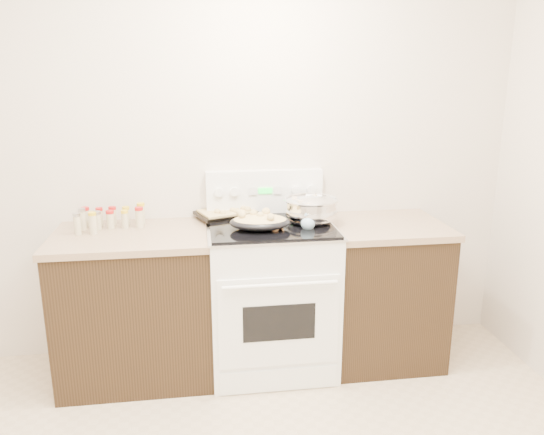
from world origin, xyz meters
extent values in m
cube|color=beige|center=(0.00, 1.77, 1.35)|extent=(4.00, 0.05, 2.70)
cube|color=black|center=(-0.48, 1.43, 0.44)|extent=(0.90, 0.64, 0.88)
cube|color=brown|center=(-0.48, 1.43, 0.90)|extent=(0.93, 0.67, 0.04)
cube|color=black|center=(1.08, 1.43, 0.44)|extent=(0.70, 0.64, 0.88)
cube|color=brown|center=(1.08, 1.43, 0.90)|extent=(0.73, 0.67, 0.04)
cube|color=white|center=(0.35, 1.42, 0.46)|extent=(0.76, 0.66, 0.92)
cube|color=white|center=(0.35, 1.08, 0.45)|extent=(0.70, 0.01, 0.55)
cube|color=black|center=(0.35, 1.08, 0.46)|extent=(0.42, 0.01, 0.22)
cylinder|color=white|center=(0.35, 1.04, 0.70)|extent=(0.65, 0.02, 0.02)
cube|color=white|center=(0.35, 1.09, 0.08)|extent=(0.70, 0.01, 0.14)
cube|color=silver|center=(0.35, 1.42, 0.93)|extent=(0.78, 0.68, 0.01)
cube|color=black|center=(0.35, 1.42, 0.94)|extent=(0.74, 0.64, 0.01)
cube|color=white|center=(0.35, 1.72, 1.08)|extent=(0.76, 0.07, 0.28)
cylinder|color=white|center=(0.05, 1.67, 1.10)|extent=(0.06, 0.02, 0.06)
cylinder|color=white|center=(0.15, 1.67, 1.10)|extent=(0.06, 0.02, 0.06)
cylinder|color=white|center=(0.55, 1.67, 1.10)|extent=(0.06, 0.02, 0.06)
cylinder|color=white|center=(0.65, 1.67, 1.10)|extent=(0.06, 0.02, 0.06)
cube|color=#19E533|center=(0.35, 1.67, 1.10)|extent=(0.09, 0.00, 0.04)
cube|color=silver|center=(0.27, 1.67, 1.10)|extent=(0.05, 0.00, 0.05)
cube|color=silver|center=(0.43, 1.67, 1.10)|extent=(0.05, 0.00, 0.05)
ellipsoid|color=silver|center=(0.60, 1.43, 1.01)|extent=(0.41, 0.41, 0.20)
cylinder|color=silver|center=(0.60, 1.43, 0.95)|extent=(0.18, 0.18, 0.01)
torus|color=silver|center=(0.60, 1.43, 1.09)|extent=(0.33, 0.33, 0.02)
cylinder|color=silver|center=(0.60, 1.43, 1.03)|extent=(0.31, 0.31, 0.11)
cylinder|color=brown|center=(0.60, 1.43, 1.08)|extent=(0.29, 0.29, 0.00)
cube|color=beige|center=(0.62, 1.51, 1.08)|extent=(0.02, 0.02, 0.02)
cube|color=beige|center=(0.53, 1.42, 1.08)|extent=(0.03, 0.03, 0.02)
cube|color=beige|center=(0.64, 1.53, 1.08)|extent=(0.02, 0.02, 0.02)
cube|color=beige|center=(0.51, 1.49, 1.08)|extent=(0.03, 0.03, 0.02)
cube|color=beige|center=(0.53, 1.39, 1.08)|extent=(0.03, 0.03, 0.03)
cube|color=beige|center=(0.52, 1.43, 1.08)|extent=(0.03, 0.03, 0.02)
cube|color=beige|center=(0.50, 1.47, 1.08)|extent=(0.03, 0.03, 0.02)
cube|color=beige|center=(0.65, 1.54, 1.08)|extent=(0.03, 0.03, 0.02)
cube|color=beige|center=(0.59, 1.48, 1.08)|extent=(0.03, 0.03, 0.02)
cube|color=beige|center=(0.56, 1.32, 1.08)|extent=(0.03, 0.03, 0.02)
cube|color=beige|center=(0.59, 1.44, 1.08)|extent=(0.03, 0.03, 0.02)
ellipsoid|color=black|center=(0.27, 1.33, 0.98)|extent=(0.38, 0.28, 0.08)
ellipsoid|color=#D6B672|center=(0.27, 1.33, 1.00)|extent=(0.34, 0.25, 0.06)
sphere|color=#D6B672|center=(0.17, 1.33, 1.03)|extent=(0.04, 0.04, 0.04)
sphere|color=#D6B672|center=(0.16, 1.38, 1.03)|extent=(0.05, 0.05, 0.05)
sphere|color=#D6B672|center=(0.24, 1.37, 1.03)|extent=(0.04, 0.04, 0.04)
sphere|color=#D6B672|center=(0.18, 1.38, 1.03)|extent=(0.04, 0.04, 0.04)
sphere|color=#D6B672|center=(0.33, 1.26, 1.03)|extent=(0.05, 0.05, 0.05)
sphere|color=#D6B672|center=(0.27, 1.33, 1.03)|extent=(0.04, 0.04, 0.04)
sphere|color=#D6B672|center=(0.32, 1.40, 1.03)|extent=(0.05, 0.05, 0.05)
sphere|color=#D6B672|center=(0.33, 1.25, 1.03)|extent=(0.04, 0.04, 0.04)
cube|color=black|center=(0.10, 1.68, 0.95)|extent=(0.44, 0.37, 0.02)
cube|color=#D6B672|center=(0.10, 1.68, 0.97)|extent=(0.39, 0.33, 0.02)
sphere|color=#D6B672|center=(0.14, 1.65, 0.98)|extent=(0.04, 0.04, 0.04)
sphere|color=#D6B672|center=(0.13, 1.66, 0.98)|extent=(0.04, 0.04, 0.04)
sphere|color=#D6B672|center=(0.03, 1.63, 0.98)|extent=(0.04, 0.04, 0.04)
sphere|color=#D6B672|center=(0.21, 1.68, 0.98)|extent=(0.04, 0.04, 0.04)
sphere|color=#D6B672|center=(0.18, 1.59, 0.98)|extent=(0.03, 0.03, 0.03)
sphere|color=#D6B672|center=(0.07, 1.60, 0.98)|extent=(0.04, 0.04, 0.04)
sphere|color=#D6B672|center=(0.16, 1.60, 0.98)|extent=(0.04, 0.04, 0.04)
sphere|color=#D6B672|center=(0.11, 1.75, 0.98)|extent=(0.04, 0.04, 0.04)
sphere|color=#D6B672|center=(0.17, 1.66, 0.98)|extent=(0.03, 0.03, 0.03)
sphere|color=#D6B672|center=(0.23, 1.65, 0.98)|extent=(0.05, 0.05, 0.05)
cylinder|color=tan|center=(0.38, 1.39, 0.95)|extent=(0.06, 0.25, 0.01)
sphere|color=tan|center=(0.36, 1.28, 0.96)|extent=(0.04, 0.04, 0.04)
sphere|color=#8DB7D2|center=(0.55, 1.30, 0.98)|extent=(0.09, 0.09, 0.09)
cylinder|color=#8DB7D2|center=(0.64, 1.37, 1.00)|extent=(0.22, 0.20, 0.07)
cylinder|color=#BFB28C|center=(-0.77, 1.62, 0.97)|extent=(0.05, 0.05, 0.10)
cylinder|color=#B21414|center=(-0.77, 1.62, 1.03)|extent=(0.05, 0.05, 0.02)
cylinder|color=#BFB28C|center=(-0.69, 1.63, 0.97)|extent=(0.04, 0.04, 0.10)
cylinder|color=#B21414|center=(-0.69, 1.63, 1.02)|extent=(0.04, 0.04, 0.02)
cylinder|color=#BFB28C|center=(-0.61, 1.64, 0.97)|extent=(0.04, 0.04, 0.10)
cylinder|color=#B21414|center=(-0.61, 1.64, 1.03)|extent=(0.05, 0.05, 0.02)
cylinder|color=#BFB28C|center=(-0.53, 1.63, 0.97)|extent=(0.04, 0.04, 0.09)
cylinder|color=gold|center=(-0.53, 1.63, 1.02)|extent=(0.04, 0.04, 0.02)
cylinder|color=#BFB28C|center=(-0.44, 1.64, 0.98)|extent=(0.05, 0.05, 0.11)
cylinder|color=gold|center=(-0.44, 1.64, 1.04)|extent=(0.05, 0.05, 0.02)
cylinder|color=#BFB28C|center=(-0.78, 1.55, 0.98)|extent=(0.04, 0.04, 0.11)
cylinder|color=#B2B2B7|center=(-0.78, 1.55, 1.04)|extent=(0.04, 0.04, 0.02)
cylinder|color=#BFB28C|center=(-0.69, 1.54, 0.97)|extent=(0.05, 0.05, 0.09)
cylinder|color=#B2B2B7|center=(-0.69, 1.54, 1.02)|extent=(0.05, 0.05, 0.02)
cylinder|color=#BFB28C|center=(-0.61, 1.55, 0.97)|extent=(0.05, 0.05, 0.09)
cylinder|color=#B21414|center=(-0.61, 1.55, 1.02)|extent=(0.05, 0.05, 0.02)
cylinder|color=#BFB28C|center=(-0.53, 1.54, 0.97)|extent=(0.04, 0.04, 0.09)
cylinder|color=gold|center=(-0.53, 1.54, 1.02)|extent=(0.04, 0.04, 0.02)
cylinder|color=#BFB28C|center=(-0.44, 1.54, 0.97)|extent=(0.05, 0.05, 0.11)
cylinder|color=#B21414|center=(-0.44, 1.54, 1.04)|extent=(0.05, 0.05, 0.02)
cylinder|color=#BFB28C|center=(-0.78, 1.45, 0.98)|extent=(0.04, 0.04, 0.11)
cylinder|color=#B2B2B7|center=(-0.78, 1.45, 1.04)|extent=(0.04, 0.04, 0.02)
cylinder|color=#BFB28C|center=(-0.70, 1.44, 0.98)|extent=(0.04, 0.04, 0.11)
cylinder|color=gold|center=(-0.70, 1.44, 1.04)|extent=(0.04, 0.04, 0.02)
camera|label=1|loc=(-0.08, -1.65, 1.83)|focal=35.00mm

